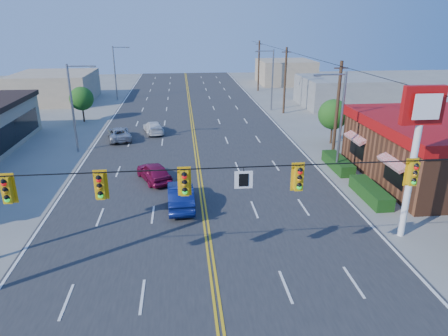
{
  "coord_description": "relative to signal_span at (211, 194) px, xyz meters",
  "views": [
    {
      "loc": [
        -1.21,
        -14.89,
        11.55
      ],
      "look_at": [
        1.5,
        10.17,
        2.2
      ],
      "focal_mm": 32.0,
      "sensor_mm": 36.0,
      "label": 1
    }
  ],
  "objects": [
    {
      "name": "bld_east_far",
      "position": [
        19.12,
        62.0,
        -2.69
      ],
      "size": [
        10.0,
        10.0,
        4.4
      ],
      "primitive_type": "cube",
      "color": "tan",
      "rests_on": "ground"
    },
    {
      "name": "bld_west_far",
      "position": [
        -19.88,
        48.0,
        -2.79
      ],
      "size": [
        11.0,
        12.0,
        4.2
      ],
      "primitive_type": "cube",
      "color": "tan",
      "rests_on": "ground"
    },
    {
      "name": "bld_east_mid",
      "position": [
        22.12,
        40.0,
        -2.89
      ],
      "size": [
        12.0,
        10.0,
        4.0
      ],
      "primitive_type": "cube",
      "color": "gray",
      "rests_on": "ground"
    },
    {
      "name": "road",
      "position": [
        0.12,
        20.0,
        -4.86
      ],
      "size": [
        20.0,
        120.0,
        0.06
      ],
      "primitive_type": "cube",
      "color": "#2D2D30",
      "rests_on": "ground"
    },
    {
      "name": "car_magenta",
      "position": [
        -3.34,
        13.72,
        -4.17
      ],
      "size": [
        3.18,
        4.52,
        1.43
      ],
      "primitive_type": "imported",
      "rotation": [
        0.0,
        0.0,
        3.54
      ],
      "color": "maroon",
      "rests_on": "ground"
    },
    {
      "name": "utility_pole_near",
      "position": [
        12.32,
        18.0,
        -0.69
      ],
      "size": [
        0.28,
        0.28,
        8.4
      ],
      "primitive_type": "cylinder",
      "color": "#47301E",
      "rests_on": "ground"
    },
    {
      "name": "car_blue",
      "position": [
        -1.36,
        9.05,
        -4.12
      ],
      "size": [
        1.81,
        4.73,
        1.54
      ],
      "primitive_type": "imported",
      "rotation": [
        0.0,
        0.0,
        3.18
      ],
      "color": "navy",
      "rests_on": "ground"
    },
    {
      "name": "streetlight_nw",
      "position": [
        -10.67,
        48.0,
        -0.37
      ],
      "size": [
        2.55,
        0.25,
        8.0
      ],
      "color": "gray",
      "rests_on": "ground"
    },
    {
      "name": "tree_west",
      "position": [
        -12.88,
        34.0,
        -2.09
      ],
      "size": [
        2.8,
        2.8,
        4.2
      ],
      "color": "#47301E",
      "rests_on": "ground"
    },
    {
      "name": "tree_kfc_rear",
      "position": [
        13.62,
        22.0,
        -1.95
      ],
      "size": [
        2.94,
        2.94,
        4.41
      ],
      "color": "#47301E",
      "rests_on": "ground"
    },
    {
      "name": "utility_pole_far",
      "position": [
        12.32,
        54.0,
        -0.69
      ],
      "size": [
        0.28,
        0.28,
        8.4
      ],
      "primitive_type": "cylinder",
      "color": "#47301E",
      "rests_on": "ground"
    },
    {
      "name": "streetlight_ne",
      "position": [
        10.91,
        38.0,
        -0.37
      ],
      "size": [
        2.55,
        0.25,
        8.0
      ],
      "color": "gray",
      "rests_on": "ground"
    },
    {
      "name": "kfc_pylon",
      "position": [
        11.12,
        4.0,
        1.16
      ],
      "size": [
        2.2,
        0.36,
        8.5
      ],
      "color": "white",
      "rests_on": "ground"
    },
    {
      "name": "car_white",
      "position": [
        -4.18,
        27.61,
        -4.25
      ],
      "size": [
        2.67,
        4.63,
        1.26
      ],
      "primitive_type": "imported",
      "rotation": [
        0.0,
        0.0,
        3.36
      ],
      "color": "white",
      "rests_on": "ground"
    },
    {
      "name": "ground",
      "position": [
        0.12,
        0.0,
        -4.89
      ],
      "size": [
        160.0,
        160.0,
        0.0
      ],
      "primitive_type": "plane",
      "color": "gray",
      "rests_on": "ground"
    },
    {
      "name": "streetlight_sw",
      "position": [
        -10.67,
        22.0,
        -0.37
      ],
      "size": [
        2.55,
        0.25,
        8.0
      ],
      "color": "gray",
      "rests_on": "ground"
    },
    {
      "name": "car_silver",
      "position": [
        -7.53,
        25.4,
        -4.24
      ],
      "size": [
        3.08,
        4.98,
        1.28
      ],
      "primitive_type": "imported",
      "rotation": [
        0.0,
        0.0,
        3.36
      ],
      "color": "#AEAFB3",
      "rests_on": "ground"
    },
    {
      "name": "utility_pole_mid",
      "position": [
        12.32,
        36.0,
        -0.69
      ],
      "size": [
        0.28,
        0.28,
        8.4
      ],
      "primitive_type": "cylinder",
      "color": "#47301E",
      "rests_on": "ground"
    },
    {
      "name": "streetlight_se",
      "position": [
        10.91,
        14.0,
        -0.37
      ],
      "size": [
        2.55,
        0.25,
        8.0
      ],
      "color": "gray",
      "rests_on": "ground"
    },
    {
      "name": "signal_span",
      "position": [
        0.0,
        0.0,
        0.0
      ],
      "size": [
        24.32,
        0.34,
        9.0
      ],
      "color": "#47301E",
      "rests_on": "ground"
    }
  ]
}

